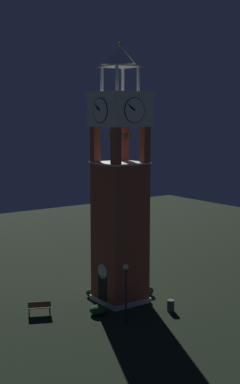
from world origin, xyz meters
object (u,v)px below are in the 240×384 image
(clock_tower, at_px, (120,199))
(trash_bin, at_px, (171,306))
(lamp_post, at_px, (126,283))
(park_bench, at_px, (39,307))

(clock_tower, relative_size, trash_bin, 23.72)
(clock_tower, bearing_deg, lamp_post, -31.22)
(park_bench, distance_m, lamp_post, 6.76)
(park_bench, relative_size, lamp_post, 0.40)
(park_bench, relative_size, trash_bin, 2.04)
(clock_tower, xyz_separation_m, trash_bin, (3.87, 1.66, -7.38))
(park_bench, height_order, trash_bin, park_bench)
(lamp_post, bearing_deg, park_bench, -143.17)
(clock_tower, height_order, park_bench, clock_tower)
(trash_bin, bearing_deg, park_bench, -122.37)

